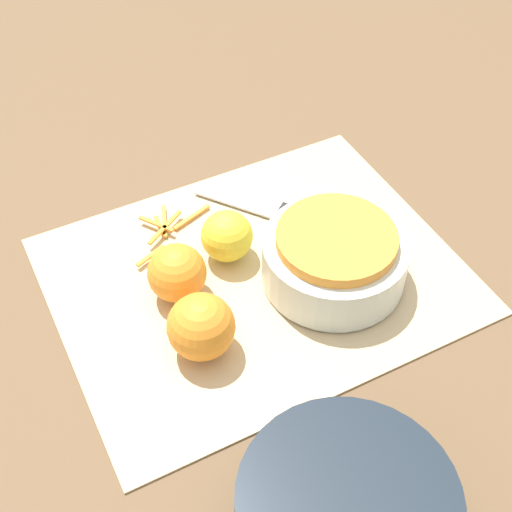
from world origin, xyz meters
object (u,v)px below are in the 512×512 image
at_px(bowl_speckled, 335,257).
at_px(orange_left, 201,327).
at_px(knife, 300,219).
at_px(lemon, 227,236).
at_px(orange_right, 177,273).

height_order(bowl_speckled, orange_left, orange_left).
bearing_deg(knife, lemon, 57.02).
height_order(orange_left, orange_right, orange_left).
relative_size(orange_right, lemon, 1.08).
height_order(knife, lemon, lemon).
bearing_deg(knife, orange_left, 85.20).
distance_m(orange_right, lemon, 0.08).
distance_m(knife, lemon, 0.11).
bearing_deg(lemon, bowl_speckled, 136.58).
bearing_deg(orange_right, bowl_speckled, 160.68).
height_order(knife, orange_right, orange_right).
xyz_separation_m(knife, orange_right, (0.18, 0.04, 0.03)).
bearing_deg(orange_left, knife, -147.59).
xyz_separation_m(bowl_speckled, knife, (-0.01, -0.10, -0.03)).
bearing_deg(orange_left, lemon, -126.68).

